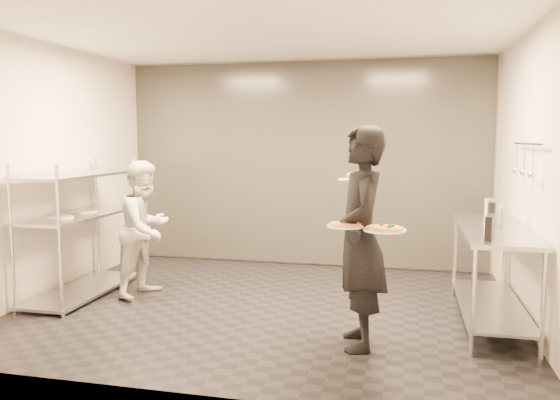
% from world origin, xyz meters
% --- Properties ---
extents(room_shell, '(5.00, 4.00, 2.80)m').
position_xyz_m(room_shell, '(0.00, 1.18, 1.40)').
color(room_shell, black).
rests_on(room_shell, ground).
extents(pass_rack, '(0.60, 1.60, 1.50)m').
position_xyz_m(pass_rack, '(-2.15, -0.00, 0.77)').
color(pass_rack, silver).
rests_on(pass_rack, ground).
extents(prep_counter, '(0.60, 1.80, 0.92)m').
position_xyz_m(prep_counter, '(2.18, 0.00, 0.63)').
color(prep_counter, silver).
rests_on(prep_counter, ground).
extents(utensil_rail, '(0.07, 1.20, 0.31)m').
position_xyz_m(utensil_rail, '(2.43, -0.00, 1.55)').
color(utensil_rail, silver).
rests_on(utensil_rail, room_shell).
extents(waiter, '(0.58, 0.75, 1.85)m').
position_xyz_m(waiter, '(1.01, -0.85, 0.93)').
color(waiter, black).
rests_on(waiter, ground).
extents(chef, '(0.71, 0.83, 1.50)m').
position_xyz_m(chef, '(-1.44, 0.15, 0.75)').
color(chef, silver).
rests_on(chef, ground).
extents(pizza_plate_near, '(0.29, 0.29, 0.05)m').
position_xyz_m(pizza_plate_near, '(0.91, -1.03, 1.06)').
color(pizza_plate_near, white).
rests_on(pizza_plate_near, waiter).
extents(pizza_plate_far, '(0.33, 0.33, 0.05)m').
position_xyz_m(pizza_plate_far, '(1.22, -1.09, 1.05)').
color(pizza_plate_far, white).
rests_on(pizza_plate_far, waiter).
extents(salad_plate, '(0.25, 0.25, 0.07)m').
position_xyz_m(salad_plate, '(0.91, -0.52, 1.41)').
color(salad_plate, white).
rests_on(salad_plate, waiter).
extents(pos_monitor, '(0.12, 0.28, 0.20)m').
position_xyz_m(pos_monitor, '(2.06, -0.61, 1.02)').
color(pos_monitor, black).
rests_on(pos_monitor, prep_counter).
extents(bottle_green, '(0.07, 0.07, 0.26)m').
position_xyz_m(bottle_green, '(2.14, 0.07, 1.05)').
color(bottle_green, gray).
rests_on(bottle_green, prep_counter).
extents(bottle_clear, '(0.06, 0.06, 0.19)m').
position_xyz_m(bottle_clear, '(2.27, 0.13, 1.01)').
color(bottle_clear, gray).
rests_on(bottle_clear, prep_counter).
extents(bottle_dark, '(0.07, 0.07, 0.24)m').
position_xyz_m(bottle_dark, '(2.16, 0.01, 1.04)').
color(bottle_dark, black).
rests_on(bottle_dark, prep_counter).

